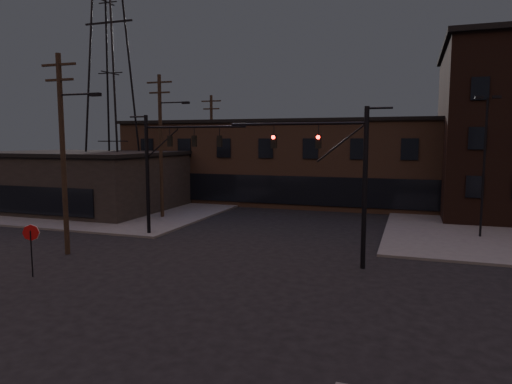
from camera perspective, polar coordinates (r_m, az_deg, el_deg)
ground at (r=21.20m, az=-6.26°, el=-11.05°), size 140.00×140.00×0.00m
sidewalk_nw at (r=51.00m, az=-18.19°, el=-0.88°), size 30.00×30.00×0.15m
building_row at (r=47.12m, az=8.35°, el=3.58°), size 40.00×12.00×8.00m
building_left at (r=44.84m, az=-20.88°, el=1.15°), size 16.00×12.00×5.00m
traffic_signal_near at (r=23.04m, az=10.67°, el=2.80°), size 7.12×0.24×8.00m
traffic_signal_far at (r=30.46m, az=-11.42°, el=3.83°), size 7.12×0.24×8.00m
stop_sign at (r=23.74m, az=-26.31°, el=-5.19°), size 0.72×0.33×2.48m
utility_pole_near at (r=27.17m, az=-22.91°, el=4.93°), size 3.70×0.28×11.00m
utility_pole_mid at (r=37.49m, az=-11.74°, el=6.02°), size 3.70×0.28×11.50m
utility_pole_far at (r=48.64m, az=-5.57°, el=5.82°), size 2.20×0.28×11.00m
transmission_tower at (r=45.42m, az=-17.75°, el=13.98°), size 7.00×7.00×25.00m
lot_light_a at (r=32.56m, az=26.68°, el=4.31°), size 1.50×0.28×9.14m
car_crossing at (r=45.42m, az=5.18°, el=-0.58°), size 2.94×4.93×1.53m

